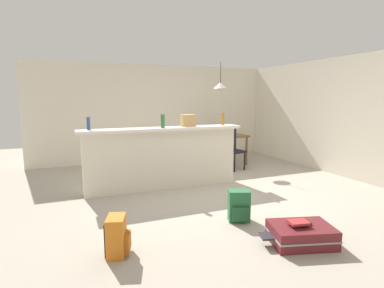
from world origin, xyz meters
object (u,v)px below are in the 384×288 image
bottle_blue (88,123)px  dining_chair_near_partition (232,147)px  suitcase_flat_maroon (301,234)px  backpack_orange (117,237)px  book_stack (299,222)px  backpack_green (239,206)px  grocery_bag (188,120)px  dining_table (222,139)px  pendant_lamp (220,86)px  bottle_amber (223,119)px  bottle_green (163,121)px

bottle_blue → dining_chair_near_partition: bearing=13.6°
suitcase_flat_maroon → backpack_orange: bearing=164.5°
book_stack → backpack_green: bearing=109.9°
grocery_bag → dining_table: 2.10m
grocery_bag → dining_chair_near_partition: bearing=29.6°
dining_chair_near_partition → pendant_lamp: pendant_lamp is taller
backpack_green → book_stack: (0.29, -0.81, 0.05)m
bottle_blue → pendant_lamp: bearing=23.5°
dining_table → dining_chair_near_partition: dining_chair_near_partition is taller
bottle_amber → pendant_lamp: bearing=64.3°
bottle_blue → dining_table: size_ratio=0.19×
grocery_bag → backpack_green: 2.16m
dining_chair_near_partition → backpack_orange: bearing=-135.9°
bottle_amber → dining_table: bearing=61.9°
bottle_amber → dining_table: (0.74, 1.39, -0.60)m
pendant_lamp → bottle_amber: bearing=-115.7°
dining_table → book_stack: dining_table is taller
bottle_blue → book_stack: bottle_blue is taller
dining_chair_near_partition → backpack_green: size_ratio=2.21×
dining_chair_near_partition → pendant_lamp: 1.55m
bottle_amber → backpack_green: bearing=-111.4°
backpack_orange → book_stack: (1.95, -0.52, 0.05)m
suitcase_flat_maroon → backpack_green: (-0.31, 0.84, 0.09)m
backpack_green → dining_chair_near_partition: bearing=61.9°
bottle_green → grocery_bag: (0.52, 0.12, -0.01)m
dining_table → backpack_orange: 4.76m
suitcase_flat_maroon → book_stack: (-0.02, 0.02, 0.14)m
dining_table → dining_chair_near_partition: bearing=-93.8°
bottle_amber → suitcase_flat_maroon: (-0.43, -2.71, -1.14)m
bottle_green → pendant_lamp: 2.57m
bottle_green → suitcase_flat_maroon: bottle_green is taller
dining_chair_near_partition → backpack_green: (-1.44, -2.71, -0.31)m
bottle_amber → book_stack: size_ratio=0.83×
backpack_orange → dining_table: bearing=48.6°
bottle_amber → dining_chair_near_partition: (0.71, 0.83, -0.73)m
dining_chair_near_partition → backpack_green: dining_chair_near_partition is taller
backpack_orange → backpack_green: same height
pendant_lamp → book_stack: 4.60m
bottle_blue → book_stack: bearing=-53.3°
bottle_amber → grocery_bag: bearing=178.7°
bottle_green → suitcase_flat_maroon: (0.82, -2.61, -1.13)m
dining_table → suitcase_flat_maroon: 4.30m
grocery_bag → pendant_lamp: pendant_lamp is taller
bottle_blue → dining_chair_near_partition: bottle_blue is taller
bottle_amber → suitcase_flat_maroon: 2.97m
book_stack → pendant_lamp: bearing=74.6°
dining_table → dining_chair_near_partition: size_ratio=1.18×
grocery_bag → bottle_blue: bearing=178.7°
dining_table → backpack_green: (-1.48, -3.27, -0.44)m
bottle_blue → bottle_green: bearing=-7.2°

